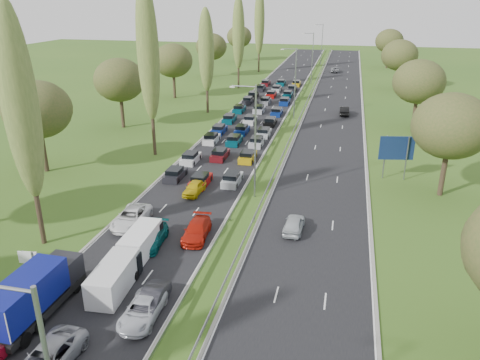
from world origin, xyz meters
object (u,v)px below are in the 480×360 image
Objects in this scene: near_car_2 at (131,217)px; white_van_rear at (142,240)px; white_van_front at (115,276)px; info_sign at (28,260)px; direction_sign at (397,150)px; blue_lorry at (36,293)px.

near_car_2 is 1.07× the size of white_van_rear.
white_van_front is 1.05× the size of white_van_rear.
white_van_rear is at bearing 37.56° from info_sign.
white_van_front is 1.03× the size of direction_sign.
info_sign reaches higher than near_car_2.
white_van_rear is (-0.36, 5.53, -0.05)m from white_van_front.
info_sign is (-3.88, -9.69, 0.59)m from near_car_2.
direction_sign is at bearing 43.73° from white_van_rear.
near_car_2 is 2.61× the size of info_sign.
blue_lorry is 10.10m from white_van_rear.
white_van_rear is (3.05, -4.36, 0.28)m from near_car_2.
blue_lorry is at bearing -93.80° from near_car_2.
near_car_2 is 10.46m from white_van_front.
white_van_front reaches higher than white_van_rear.
near_car_2 is at bearing -144.34° from direction_sign.
white_van_front is at bearing 48.89° from blue_lorry.
near_car_2 is 1.02× the size of white_van_front.
info_sign is 39.93m from direction_sign.
white_van_rear is at bearing 90.15° from white_van_front.
direction_sign is (25.13, 31.77, 1.75)m from blue_lorry.
info_sign is (-7.29, 0.19, 0.26)m from white_van_front.
near_car_2 is at bearing 68.16° from info_sign.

